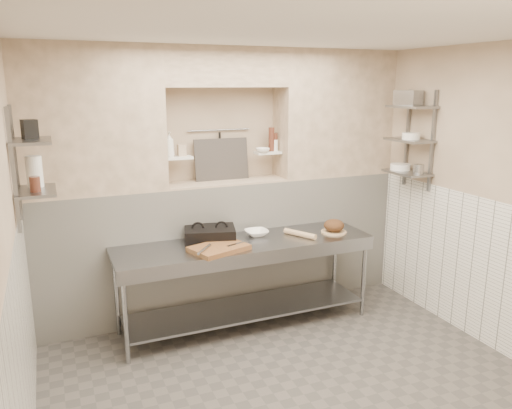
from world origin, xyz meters
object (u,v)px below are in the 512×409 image
prep_table (246,267)px  bowl_alcove (263,150)px  bottle_soap (169,145)px  rolling_pin (300,234)px  jug_left (34,171)px  mixing_bowl (257,233)px  cutting_board (219,248)px  bread_loaf (334,225)px  panini_press (210,234)px

prep_table → bowl_alcove: size_ratio=17.12×
bottle_soap → rolling_pin: bearing=-26.7°
bottle_soap → jug_left: bearing=-155.5°
bowl_alcove → mixing_bowl: bearing=-121.8°
rolling_pin → jug_left: bearing=179.3°
bottle_soap → bowl_alcove: (1.01, -0.04, -0.10)m
bowl_alcove → jug_left: jug_left is taller
cutting_board → bread_loaf: bearing=3.6°
rolling_pin → bottle_soap: (-1.19, 0.60, 0.91)m
mixing_bowl → bottle_soap: size_ratio=0.94×
prep_table → bread_loaf: bearing=-3.4°
panini_press → mixing_bowl: 0.50m
panini_press → bowl_alcove: bearing=40.0°
cutting_board → bread_loaf: size_ratio=2.38×
cutting_board → mixing_bowl: size_ratio=2.15×
prep_table → bottle_soap: size_ratio=10.23×
mixing_bowl → bread_loaf: size_ratio=1.11×
panini_press → cutting_board: size_ratio=1.12×
bottle_soap → panini_press: bearing=-52.1°
prep_table → bowl_alcove: (0.41, 0.52, 1.09)m
rolling_pin → bread_loaf: 0.40m
mixing_bowl → bottle_soap: bottle_soap is taller
prep_table → bread_loaf: bread_loaf is taller
jug_left → panini_press: bearing=7.3°
cutting_board → bowl_alcove: bearing=41.9°
prep_table → rolling_pin: bearing=-4.1°
panini_press → bowl_alcove: bowl_alcove is taller
bread_loaf → bowl_alcove: (-0.57, 0.58, 0.76)m
mixing_bowl → rolling_pin: bearing=-27.3°
rolling_pin → bowl_alcove: size_ratio=2.49×
cutting_board → mixing_bowl: (0.51, 0.30, 0.01)m
bread_loaf → bottle_soap: size_ratio=0.85×
prep_table → panini_press: 0.49m
cutting_board → bottle_soap: size_ratio=2.02×
cutting_board → rolling_pin: rolling_pin is taller
bread_loaf → cutting_board: bearing=-176.4°
panini_press → jug_left: bearing=-157.6°
panini_press → mixing_bowl: bearing=12.6°
jug_left → bowl_alcove: bearing=13.3°
bread_loaf → bottle_soap: 1.90m
rolling_pin → jug_left: 2.57m
mixing_bowl → bowl_alcove: size_ratio=1.57×
prep_table → jug_left: 2.15m
prep_table → bowl_alcove: bowl_alcove is taller
cutting_board → bowl_alcove: 1.28m
bottle_soap → jug_left: bottle_soap is taller
panini_press → cutting_board: bearing=-77.5°
bread_loaf → jug_left: 2.93m
panini_press → bottle_soap: 0.99m
bottle_soap → bowl_alcove: bearing=-2.1°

